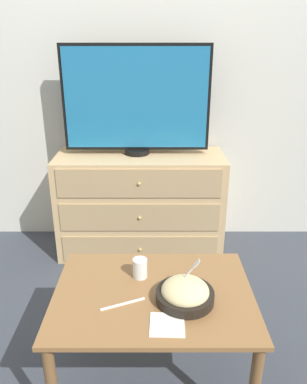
% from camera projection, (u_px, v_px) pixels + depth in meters
% --- Properties ---
extents(ground_plane, '(12.00, 12.00, 0.00)m').
position_uv_depth(ground_plane, '(149.00, 232.00, 3.11)').
color(ground_plane, '#383D47').
extents(wall_back, '(12.00, 0.05, 2.60)m').
position_uv_depth(wall_back, '(149.00, 67.00, 2.64)').
color(wall_back, silver).
rests_on(wall_back, ground_plane).
extents(dresser, '(1.17, 0.48, 0.74)m').
position_uv_depth(dresser, '(139.00, 204.00, 2.73)').
color(dresser, tan).
rests_on(dresser, ground_plane).
extents(tv, '(0.98, 0.17, 0.72)m').
position_uv_depth(tv, '(135.00, 100.00, 2.48)').
color(tv, black).
rests_on(tv, dresser).
extents(coffee_table, '(0.84, 0.61, 0.49)m').
position_uv_depth(coffee_table, '(152.00, 307.00, 1.60)').
color(coffee_table, olive).
rests_on(coffee_table, ground_plane).
extents(takeout_bowl, '(0.24, 0.24, 0.17)m').
position_uv_depth(takeout_bowl, '(184.00, 293.00, 1.51)').
color(takeout_bowl, black).
rests_on(takeout_bowl, coffee_table).
extents(drink_cup, '(0.06, 0.06, 0.09)m').
position_uv_depth(drink_cup, '(139.00, 269.00, 1.67)').
color(drink_cup, white).
rests_on(drink_cup, coffee_table).
extents(napkin, '(0.13, 0.13, 0.00)m').
position_uv_depth(napkin, '(166.00, 325.00, 1.40)').
color(napkin, white).
rests_on(napkin, coffee_table).
extents(knife, '(0.18, 0.08, 0.01)m').
position_uv_depth(knife, '(122.00, 304.00, 1.50)').
color(knife, white).
rests_on(knife, coffee_table).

